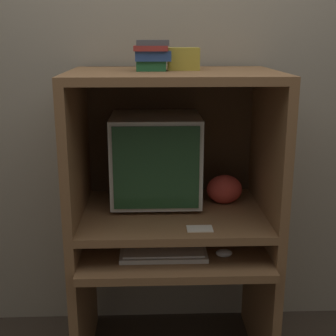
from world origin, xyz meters
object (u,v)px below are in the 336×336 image
object	(u,v)px
keyboard	(163,253)
snack_bag	(224,189)
mouse	(224,253)
crt_monitor	(156,159)
storage_box	(183,59)
book_stack	(152,55)

from	to	relation	value
keyboard	snack_bag	bearing A→B (deg)	41.30
mouse	snack_bag	size ratio (longest dim) A/B	0.42
crt_monitor	storage_box	bearing A→B (deg)	-21.25
snack_bag	mouse	bearing A→B (deg)	-97.72
book_stack	storage_box	world-z (taller)	book_stack
crt_monitor	snack_bag	bearing A→B (deg)	-2.50
snack_bag	storage_box	world-z (taller)	storage_box
crt_monitor	mouse	size ratio (longest dim) A/B	5.97
book_stack	storage_box	bearing A→B (deg)	24.44
keyboard	snack_bag	size ratio (longest dim) A/B	2.22
keyboard	book_stack	world-z (taller)	book_stack
book_stack	storage_box	size ratio (longest dim) A/B	1.15
crt_monitor	storage_box	xyz separation A→B (m)	(0.13, -0.05, 0.47)
storage_box	keyboard	bearing A→B (deg)	-112.34
keyboard	mouse	size ratio (longest dim) A/B	5.27
crt_monitor	storage_box	world-z (taller)	storage_box
keyboard	snack_bag	distance (m)	0.46
mouse	storage_box	xyz separation A→B (m)	(-0.17, 0.25, 0.83)
keyboard	mouse	distance (m)	0.27
keyboard	storage_box	distance (m)	0.87
mouse	storage_box	world-z (taller)	storage_box
book_stack	storage_box	xyz separation A→B (m)	(0.14, 0.06, -0.02)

